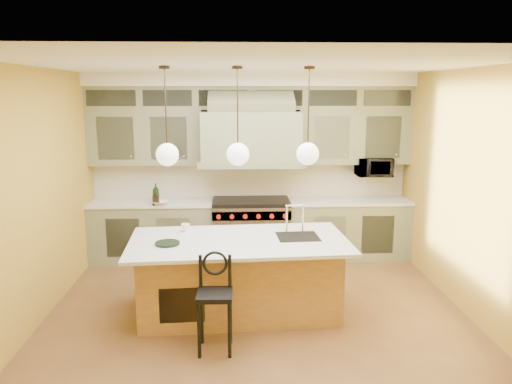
{
  "coord_description": "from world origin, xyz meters",
  "views": [
    {
      "loc": [
        -0.26,
        -5.48,
        2.62
      ],
      "look_at": [
        0.01,
        0.7,
        1.37
      ],
      "focal_mm": 35.0,
      "sensor_mm": 36.0,
      "label": 1
    }
  ],
  "objects_px": {
    "range": "(251,229)",
    "counter_stool": "(215,297)",
    "kitchen_island": "(239,275)",
    "microwave": "(374,167)"
  },
  "relations": [
    {
      "from": "range",
      "to": "counter_stool",
      "type": "bearing_deg",
      "value": -99.31
    },
    {
      "from": "counter_stool",
      "to": "range",
      "type": "bearing_deg",
      "value": 81.85
    },
    {
      "from": "counter_stool",
      "to": "kitchen_island",
      "type": "bearing_deg",
      "value": 74.95
    },
    {
      "from": "kitchen_island",
      "to": "counter_stool",
      "type": "bearing_deg",
      "value": -109.54
    },
    {
      "from": "range",
      "to": "microwave",
      "type": "bearing_deg",
      "value": 3.12
    },
    {
      "from": "counter_stool",
      "to": "microwave",
      "type": "height_order",
      "value": "microwave"
    },
    {
      "from": "kitchen_island",
      "to": "counter_stool",
      "type": "distance_m",
      "value": 0.93
    },
    {
      "from": "range",
      "to": "counter_stool",
      "type": "relative_size",
      "value": 1.18
    },
    {
      "from": "kitchen_island",
      "to": "counter_stool",
      "type": "height_order",
      "value": "kitchen_island"
    },
    {
      "from": "kitchen_island",
      "to": "microwave",
      "type": "relative_size",
      "value": 4.83
    }
  ]
}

